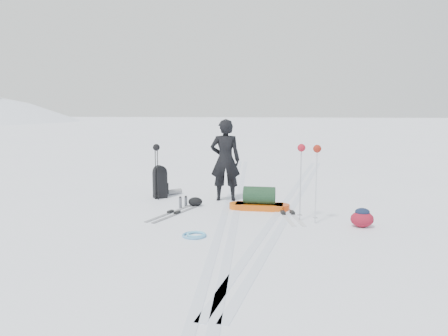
{
  "coord_description": "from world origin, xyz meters",
  "views": [
    {
      "loc": [
        1.17,
        -9.13,
        2.23
      ],
      "look_at": [
        -0.16,
        0.11,
        0.95
      ],
      "focal_mm": 35.0,
      "sensor_mm": 36.0,
      "label": 1
    }
  ],
  "objects_px": {
    "ski_poles_black": "(156,154)",
    "skier": "(225,160)",
    "expedition_rucksack": "(162,183)",
    "pulk_sled": "(259,201)"
  },
  "relations": [
    {
      "from": "ski_poles_black",
      "to": "skier",
      "type": "bearing_deg",
      "value": -12.85
    },
    {
      "from": "expedition_rucksack",
      "to": "ski_poles_black",
      "type": "bearing_deg",
      "value": -131.66
    },
    {
      "from": "pulk_sled",
      "to": "skier",
      "type": "bearing_deg",
      "value": 136.83
    },
    {
      "from": "pulk_sled",
      "to": "ski_poles_black",
      "type": "relative_size",
      "value": 0.98
    },
    {
      "from": "expedition_rucksack",
      "to": "ski_poles_black",
      "type": "distance_m",
      "value": 0.79
    },
    {
      "from": "pulk_sled",
      "to": "ski_poles_black",
      "type": "bearing_deg",
      "value": 165.93
    },
    {
      "from": "skier",
      "to": "expedition_rucksack",
      "type": "xyz_separation_m",
      "value": [
        -1.62,
        0.1,
        -0.61
      ]
    },
    {
      "from": "expedition_rucksack",
      "to": "skier",
      "type": "bearing_deg",
      "value": -36.46
    },
    {
      "from": "skier",
      "to": "ski_poles_black",
      "type": "height_order",
      "value": "skier"
    },
    {
      "from": "skier",
      "to": "pulk_sled",
      "type": "distance_m",
      "value": 1.47
    }
  ]
}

